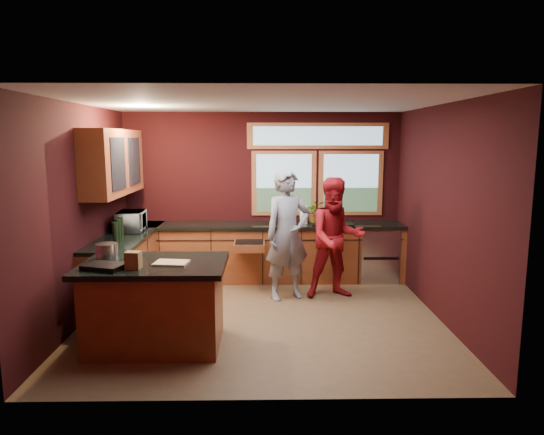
{
  "coord_description": "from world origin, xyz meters",
  "views": [
    {
      "loc": [
        0.02,
        -5.95,
        2.26
      ],
      "look_at": [
        0.13,
        0.4,
        1.24
      ],
      "focal_mm": 32.0,
      "sensor_mm": 36.0,
      "label": 1
    }
  ],
  "objects_px": {
    "cutting_board": "(171,263)",
    "stock_pot": "(107,251)",
    "island": "(155,304)",
    "person_red": "(336,238)",
    "person_grey": "(288,235)"
  },
  "relations": [
    {
      "from": "island",
      "to": "person_red",
      "type": "xyz_separation_m",
      "value": [
        2.23,
        1.66,
        0.39
      ]
    },
    {
      "from": "cutting_board",
      "to": "stock_pot",
      "type": "relative_size",
      "value": 1.46
    },
    {
      "from": "person_grey",
      "to": "stock_pot",
      "type": "xyz_separation_m",
      "value": [
        -2.08,
        -1.46,
        0.11
      ]
    },
    {
      "from": "island",
      "to": "cutting_board",
      "type": "relative_size",
      "value": 4.43
    },
    {
      "from": "island",
      "to": "person_red",
      "type": "height_order",
      "value": "person_red"
    },
    {
      "from": "island",
      "to": "stock_pot",
      "type": "height_order",
      "value": "stock_pot"
    },
    {
      "from": "person_grey",
      "to": "stock_pot",
      "type": "height_order",
      "value": "person_grey"
    },
    {
      "from": "person_red",
      "to": "island",
      "type": "bearing_deg",
      "value": -150.59
    },
    {
      "from": "stock_pot",
      "to": "person_red",
      "type": "bearing_deg",
      "value": 28.53
    },
    {
      "from": "cutting_board",
      "to": "island",
      "type": "bearing_deg",
      "value": 165.96
    },
    {
      "from": "island",
      "to": "person_red",
      "type": "bearing_deg",
      "value": 36.7
    },
    {
      "from": "island",
      "to": "person_red",
      "type": "relative_size",
      "value": 0.89
    },
    {
      "from": "island",
      "to": "person_grey",
      "type": "height_order",
      "value": "person_grey"
    },
    {
      "from": "cutting_board",
      "to": "stock_pot",
      "type": "height_order",
      "value": "stock_pot"
    },
    {
      "from": "cutting_board",
      "to": "stock_pot",
      "type": "distance_m",
      "value": 0.78
    }
  ]
}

